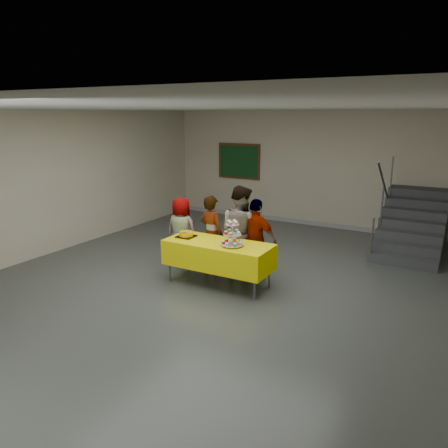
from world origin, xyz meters
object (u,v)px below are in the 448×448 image
at_px(bake_table, 218,254).
at_px(schoolchild_b, 211,233).
at_px(schoolchild_a, 181,231).
at_px(staircase, 413,226).
at_px(noticeboard, 239,161).
at_px(schoolchild_c, 240,231).
at_px(bear_cake, 186,234).
at_px(cupcake_stand, 232,236).
at_px(schoolchild_d, 256,239).

bearing_deg(bake_table, schoolchild_b, 130.21).
relative_size(schoolchild_a, staircase, 0.56).
bearing_deg(noticeboard, schoolchild_c, -61.89).
height_order(schoolchild_b, staircase, staircase).
relative_size(bear_cake, schoolchild_a, 0.27).
bearing_deg(schoolchild_c, schoolchild_b, 23.21).
bearing_deg(schoolchild_c, bear_cake, 56.86).
bearing_deg(staircase, schoolchild_c, -127.12).
bearing_deg(cupcake_stand, staircase, 60.08).
height_order(staircase, noticeboard, noticeboard).
bearing_deg(bear_cake, noticeboard, 107.03).
bearing_deg(schoolchild_d, schoolchild_c, 5.39).
bearing_deg(schoolchild_d, bear_cake, 36.76).
height_order(schoolchild_c, schoolchild_d, schoolchild_c).
distance_m(cupcake_stand, noticeboard, 5.55).
relative_size(bake_table, schoolchild_d, 1.28).
distance_m(bear_cake, staircase, 5.22).
height_order(schoolchild_a, schoolchild_c, schoolchild_c).
xyz_separation_m(cupcake_stand, staircase, (2.35, 4.09, -0.45)).
bearing_deg(staircase, schoolchild_b, -132.53).
bearing_deg(bear_cake, cupcake_stand, -4.79).
xyz_separation_m(schoolchild_b, schoolchild_d, (0.91, 0.04, 0.01)).
bearing_deg(schoolchild_d, bake_table, 63.34).
bearing_deg(schoolchild_d, cupcake_stand, 89.02).
height_order(bear_cake, noticeboard, noticeboard).
relative_size(schoolchild_c, schoolchild_d, 1.14).
bearing_deg(staircase, bear_cake, -129.81).
bearing_deg(cupcake_stand, schoolchild_b, 141.05).
height_order(schoolchild_a, schoolchild_d, schoolchild_d).
bearing_deg(schoolchild_d, noticeboard, -50.85).
bearing_deg(staircase, schoolchild_d, -123.42).
bearing_deg(schoolchild_b, schoolchild_a, 10.48).
height_order(cupcake_stand, schoolchild_d, schoolchild_d).
xyz_separation_m(schoolchild_a, schoolchild_b, (0.71, -0.02, 0.05)).
relative_size(schoolchild_c, noticeboard, 1.29).
bearing_deg(schoolchild_a, noticeboard, -82.02).
bearing_deg(bear_cake, schoolchild_b, 72.05).
distance_m(schoolchild_c, noticeboard, 4.85).
distance_m(cupcake_stand, schoolchild_a, 1.67).
relative_size(schoolchild_b, noticeboard, 1.12).
bearing_deg(bake_table, staircase, 56.41).
xyz_separation_m(cupcake_stand, noticeboard, (-2.47, 4.92, 0.66)).
height_order(schoolchild_b, schoolchild_c, schoolchild_c).
bearing_deg(cupcake_stand, schoolchild_d, 81.15).
distance_m(bear_cake, schoolchild_c, 0.99).
xyz_separation_m(cupcake_stand, schoolchild_c, (-0.21, 0.70, -0.11)).
height_order(schoolchild_a, schoolchild_b, schoolchild_b).
relative_size(schoolchild_c, staircase, 0.70).
bearing_deg(bake_table, cupcake_stand, -12.92).
distance_m(schoolchild_a, schoolchild_d, 1.62).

